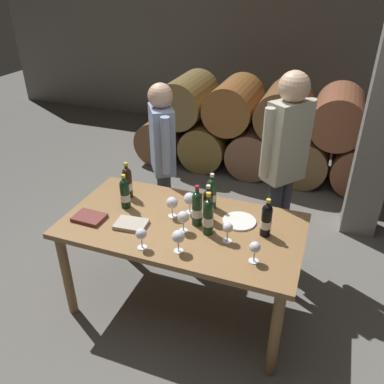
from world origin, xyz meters
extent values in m
plane|color=#66635E|center=(0.00, 0.00, 0.00)|extent=(14.00, 14.00, 0.00)
cube|color=slate|center=(0.00, 4.20, 1.40)|extent=(10.00, 0.24, 2.80)
cylinder|color=brown|center=(-1.26, 2.60, 0.30)|extent=(0.60, 0.90, 0.60)
cylinder|color=brown|center=(-0.63, 2.60, 0.30)|extent=(0.60, 0.90, 0.60)
cylinder|color=brown|center=(0.00, 2.60, 0.30)|extent=(0.60, 0.90, 0.60)
cylinder|color=brown|center=(0.63, 2.60, 0.30)|extent=(0.60, 0.90, 0.60)
cylinder|color=brown|center=(1.26, 2.60, 0.30)|extent=(0.60, 0.90, 0.60)
cylinder|color=brown|center=(-0.95, 2.60, 0.85)|extent=(0.60, 0.90, 0.60)
cylinder|color=brown|center=(-0.32, 2.60, 0.85)|extent=(0.60, 0.90, 0.60)
cylinder|color=brown|center=(0.31, 2.60, 0.85)|extent=(0.60, 0.90, 0.60)
cylinder|color=brown|center=(0.95, 2.60, 0.85)|extent=(0.60, 0.90, 0.60)
cube|color=olive|center=(0.00, 0.00, 0.74)|extent=(1.70, 0.90, 0.04)
cylinder|color=olive|center=(-0.77, -0.39, 0.36)|extent=(0.07, 0.07, 0.72)
cylinder|color=olive|center=(0.77, -0.39, 0.36)|extent=(0.07, 0.07, 0.72)
cylinder|color=olive|center=(-0.77, 0.39, 0.36)|extent=(0.07, 0.07, 0.72)
cylinder|color=olive|center=(0.77, 0.39, 0.36)|extent=(0.07, 0.07, 0.72)
cylinder|color=black|center=(0.58, 0.07, 0.86)|extent=(0.07, 0.07, 0.20)
sphere|color=black|center=(0.58, 0.07, 0.96)|extent=(0.07, 0.07, 0.07)
cylinder|color=black|center=(0.58, 0.07, 0.99)|extent=(0.03, 0.03, 0.06)
cylinder|color=gold|center=(0.58, 0.07, 1.03)|extent=(0.03, 0.03, 0.02)
cylinder|color=silver|center=(0.58, 0.07, 0.85)|extent=(0.07, 0.07, 0.06)
cylinder|color=black|center=(-0.54, 0.21, 0.86)|extent=(0.07, 0.07, 0.21)
sphere|color=black|center=(-0.54, 0.21, 0.97)|extent=(0.07, 0.07, 0.07)
cylinder|color=black|center=(-0.54, 0.21, 1.00)|extent=(0.03, 0.03, 0.07)
cylinder|color=gold|center=(-0.54, 0.21, 1.04)|extent=(0.03, 0.03, 0.02)
cylinder|color=silver|center=(-0.54, 0.21, 0.85)|extent=(0.07, 0.07, 0.06)
cylinder|color=#19381E|center=(0.13, 0.28, 0.86)|extent=(0.07, 0.07, 0.20)
sphere|color=#19381E|center=(0.13, 0.28, 0.97)|extent=(0.07, 0.07, 0.07)
cylinder|color=#19381E|center=(0.13, 0.28, 0.99)|extent=(0.03, 0.03, 0.06)
cylinder|color=silver|center=(0.13, 0.28, 1.03)|extent=(0.03, 0.03, 0.02)
cylinder|color=silver|center=(0.13, 0.28, 0.85)|extent=(0.07, 0.07, 0.06)
cylinder|color=#19381E|center=(0.10, 0.03, 0.87)|extent=(0.07, 0.07, 0.22)
sphere|color=#19381E|center=(0.10, 0.03, 0.98)|extent=(0.07, 0.07, 0.07)
cylinder|color=#19381E|center=(0.10, 0.03, 1.01)|extent=(0.03, 0.03, 0.07)
cylinder|color=#B21E23|center=(0.10, 0.03, 1.06)|extent=(0.03, 0.03, 0.02)
cylinder|color=silver|center=(0.10, 0.03, 0.86)|extent=(0.07, 0.07, 0.06)
cylinder|color=black|center=(0.15, 0.11, 0.86)|extent=(0.07, 0.07, 0.20)
sphere|color=black|center=(0.15, 0.11, 0.96)|extent=(0.07, 0.07, 0.07)
cylinder|color=black|center=(0.15, 0.11, 0.99)|extent=(0.03, 0.03, 0.06)
cylinder|color=silver|center=(0.15, 0.11, 1.03)|extent=(0.03, 0.03, 0.02)
cylinder|color=silver|center=(0.15, 0.11, 0.85)|extent=(0.07, 0.07, 0.06)
cylinder|color=#19381E|center=(0.21, -0.04, 0.87)|extent=(0.07, 0.07, 0.22)
sphere|color=#19381E|center=(0.21, -0.04, 0.99)|extent=(0.07, 0.07, 0.07)
cylinder|color=#19381E|center=(0.21, -0.04, 1.02)|extent=(0.03, 0.03, 0.07)
cylinder|color=gold|center=(0.21, -0.04, 1.06)|extent=(0.03, 0.03, 0.03)
cylinder|color=silver|center=(0.21, -0.04, 0.86)|extent=(0.07, 0.07, 0.07)
cylinder|color=black|center=(-0.48, 0.06, 0.86)|extent=(0.07, 0.07, 0.19)
sphere|color=black|center=(-0.48, 0.06, 0.96)|extent=(0.07, 0.07, 0.07)
cylinder|color=black|center=(-0.48, 0.06, 0.98)|extent=(0.03, 0.03, 0.06)
cylinder|color=gold|center=(-0.48, 0.06, 1.02)|extent=(0.03, 0.03, 0.02)
cylinder|color=silver|center=(-0.48, 0.06, 0.85)|extent=(0.07, 0.07, 0.06)
cylinder|color=white|center=(0.57, -0.23, 0.76)|extent=(0.06, 0.06, 0.00)
cylinder|color=white|center=(0.57, -0.23, 0.80)|extent=(0.01, 0.01, 0.07)
sphere|color=white|center=(0.57, -0.23, 0.87)|extent=(0.07, 0.07, 0.07)
cylinder|color=white|center=(-0.14, -0.35, 0.76)|extent=(0.06, 0.06, 0.00)
cylinder|color=white|center=(-0.14, -0.35, 0.80)|extent=(0.01, 0.01, 0.07)
sphere|color=white|center=(-0.14, -0.35, 0.87)|extent=(0.07, 0.07, 0.07)
cylinder|color=white|center=(0.04, -0.08, 0.76)|extent=(0.06, 0.06, 0.00)
cylinder|color=white|center=(0.04, -0.08, 0.80)|extent=(0.01, 0.01, 0.07)
sphere|color=white|center=(0.04, -0.08, 0.87)|extent=(0.08, 0.08, 0.08)
cylinder|color=white|center=(-0.10, 0.06, 0.76)|extent=(0.06, 0.06, 0.00)
cylinder|color=white|center=(-0.10, 0.06, 0.80)|extent=(0.01, 0.01, 0.07)
sphere|color=white|center=(-0.10, 0.06, 0.88)|extent=(0.09, 0.09, 0.09)
cylinder|color=white|center=(0.36, -0.09, 0.76)|extent=(0.06, 0.06, 0.00)
cylinder|color=white|center=(0.36, -0.09, 0.80)|extent=(0.01, 0.01, 0.07)
sphere|color=white|center=(0.36, -0.09, 0.87)|extent=(0.07, 0.07, 0.07)
cylinder|color=white|center=(0.00, 0.15, 0.76)|extent=(0.06, 0.06, 0.00)
cylinder|color=white|center=(0.00, 0.15, 0.80)|extent=(0.01, 0.01, 0.07)
sphere|color=white|center=(0.00, 0.15, 0.88)|extent=(0.09, 0.09, 0.09)
cylinder|color=white|center=(0.09, -0.30, 0.76)|extent=(0.06, 0.06, 0.00)
cylinder|color=white|center=(0.09, -0.30, 0.80)|extent=(0.01, 0.01, 0.07)
sphere|color=white|center=(0.09, -0.30, 0.88)|extent=(0.08, 0.08, 0.08)
cube|color=#B2A893|center=(-0.32, -0.15, 0.77)|extent=(0.23, 0.18, 0.03)
cube|color=brown|center=(-0.65, -0.18, 0.77)|extent=(0.22, 0.17, 0.03)
cylinder|color=white|center=(0.38, 0.16, 0.77)|extent=(0.24, 0.24, 0.01)
cylinder|color=#383842|center=(0.61, 0.79, 0.43)|extent=(0.11, 0.11, 0.85)
cylinder|color=#383842|center=(0.54, 0.71, 0.43)|extent=(0.11, 0.11, 0.85)
cube|color=#B2B29E|center=(0.58, 0.75, 1.17)|extent=(0.34, 0.36, 0.64)
cylinder|color=#B2B29E|center=(0.71, 0.92, 1.21)|extent=(0.08, 0.08, 0.54)
cylinder|color=#B2B29E|center=(0.45, 0.58, 1.21)|extent=(0.08, 0.08, 0.54)
sphere|color=tan|center=(0.58, 0.75, 1.60)|extent=(0.23, 0.23, 0.23)
cylinder|color=#383842|center=(-0.50, 0.77, 0.38)|extent=(0.11, 0.11, 0.77)
cylinder|color=#383842|center=(-0.44, 0.67, 0.38)|extent=(0.11, 0.11, 0.77)
cube|color=#8499BC|center=(-0.47, 0.72, 1.06)|extent=(0.33, 0.37, 0.58)
cylinder|color=#8499BC|center=(-0.58, 0.90, 1.08)|extent=(0.08, 0.08, 0.49)
cylinder|color=#8499BC|center=(-0.35, 0.54, 1.08)|extent=(0.08, 0.08, 0.49)
sphere|color=tan|center=(-0.47, 0.72, 1.44)|extent=(0.21, 0.21, 0.21)
camera|label=1|loc=(0.87, -2.14, 2.34)|focal=36.65mm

